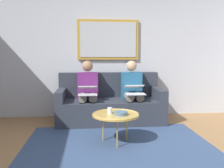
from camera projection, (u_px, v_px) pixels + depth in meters
wall_rear at (108, 52)px, 5.06m from camera, size 6.00×0.12×2.60m
area_rug at (118, 143)px, 3.48m from camera, size 2.60×1.80×0.01m
couch at (110, 104)px, 4.70m from camera, size 1.95×0.90×0.90m
framed_mirror at (108, 40)px, 4.94m from camera, size 1.22×0.05×0.79m
coffee_table at (116, 115)px, 3.48m from camera, size 0.66×0.66×0.43m
cup at (110, 111)px, 3.49m from camera, size 0.07×0.07×0.09m
bowl at (121, 113)px, 3.42m from camera, size 0.19×0.19×0.05m
person_left at (132, 89)px, 4.64m from camera, size 0.38×0.58×1.14m
laptop_white at (135, 90)px, 4.40m from camera, size 0.34×0.37×0.16m
person_right at (88, 90)px, 4.56m from camera, size 0.38×0.58×1.14m
laptop_silver at (88, 91)px, 4.32m from camera, size 0.32×0.35×0.15m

